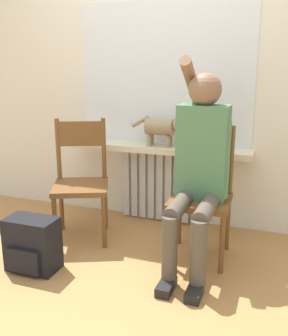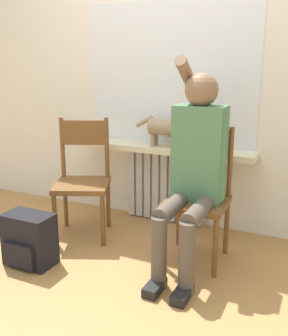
{
  "view_description": "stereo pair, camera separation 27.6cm",
  "coord_description": "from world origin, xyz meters",
  "px_view_note": "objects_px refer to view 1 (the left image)",
  "views": [
    {
      "loc": [
        0.99,
        -2.03,
        1.37
      ],
      "look_at": [
        0.0,
        0.71,
        0.59
      ],
      "focal_mm": 42.0,
      "sensor_mm": 36.0,
      "label": 1
    },
    {
      "loc": [
        1.25,
        -1.92,
        1.37
      ],
      "look_at": [
        0.0,
        0.71,
        0.59
      ],
      "focal_mm": 42.0,
      "sensor_mm": 36.0,
      "label": 2
    }
  ],
  "objects_px": {
    "person": "(200,162)",
    "backpack": "(32,245)",
    "chair_right": "(201,193)",
    "chair_left": "(81,180)",
    "cat": "(162,127)"
  },
  "relations": [
    {
      "from": "person",
      "to": "backpack",
      "type": "distance_m",
      "value": 1.26
    },
    {
      "from": "chair_right",
      "to": "backpack",
      "type": "relative_size",
      "value": 2.57
    },
    {
      "from": "chair_left",
      "to": "cat",
      "type": "height_order",
      "value": "cat"
    },
    {
      "from": "cat",
      "to": "backpack",
      "type": "bearing_deg",
      "value": -118.87
    },
    {
      "from": "cat",
      "to": "backpack",
      "type": "distance_m",
      "value": 1.38
    },
    {
      "from": "chair_right",
      "to": "person",
      "type": "bearing_deg",
      "value": -91.06
    },
    {
      "from": "chair_left",
      "to": "chair_right",
      "type": "height_order",
      "value": "same"
    },
    {
      "from": "chair_right",
      "to": "backpack",
      "type": "bearing_deg",
      "value": -152.1
    },
    {
      "from": "chair_left",
      "to": "cat",
      "type": "bearing_deg",
      "value": 16.83
    },
    {
      "from": "chair_left",
      "to": "chair_right",
      "type": "relative_size",
      "value": 1.0
    },
    {
      "from": "chair_left",
      "to": "person",
      "type": "relative_size",
      "value": 0.67
    },
    {
      "from": "cat",
      "to": "chair_left",
      "type": "bearing_deg",
      "value": -139.24
    },
    {
      "from": "person",
      "to": "chair_left",
      "type": "bearing_deg",
      "value": 173.35
    },
    {
      "from": "chair_right",
      "to": "backpack",
      "type": "height_order",
      "value": "chair_right"
    },
    {
      "from": "chair_right",
      "to": "chair_left",
      "type": "bearing_deg",
      "value": 177.6
    }
  ]
}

